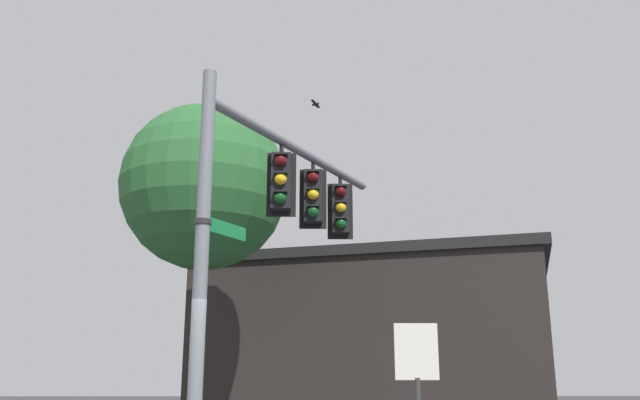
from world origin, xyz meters
TOP-DOWN VIEW (x-y plane):
  - signal_pole at (0.00, 0.00)m, footprint 0.22×0.22m
  - mast_arm at (-1.41, -2.41)m, footprint 2.98×4.91m
  - traffic_light_nearest_pole at (-1.08, -1.83)m, footprint 0.54×0.49m
  - traffic_light_mid_inner at (-1.67, -2.84)m, footprint 0.54×0.49m
  - traffic_light_mid_outer at (-2.26, -3.85)m, footprint 0.54×0.49m
  - street_name_sign at (-0.17, -0.29)m, footprint 0.68×1.07m
  - bird_flying at (-1.73, -3.81)m, footprint 0.21×0.29m
  - storefront_building at (-3.74, -11.35)m, footprint 12.03×9.66m
  - tree_by_storefront at (0.96, -5.87)m, footprint 4.07×4.07m
  - historical_marker at (-3.07, 0.42)m, footprint 0.60×0.08m

SIDE VIEW (x-z plane):
  - historical_marker at x=-3.07m, z-range 0.34..2.47m
  - storefront_building at x=-3.74m, z-range 0.01..5.00m
  - signal_pole at x=0.00m, z-range 0.00..6.12m
  - street_name_sign at x=-0.17m, z-range 3.54..3.76m
  - traffic_light_nearest_pole at x=-1.08m, z-range 4.19..5.50m
  - traffic_light_mid_inner at x=-1.67m, z-range 4.19..5.50m
  - traffic_light_mid_outer at x=-2.26m, z-range 4.19..5.50m
  - mast_arm at x=-1.41m, z-range 5.54..5.73m
  - tree_by_storefront at x=0.96m, z-range 1.90..9.84m
  - bird_flying at x=-1.73m, z-range 7.16..7.26m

